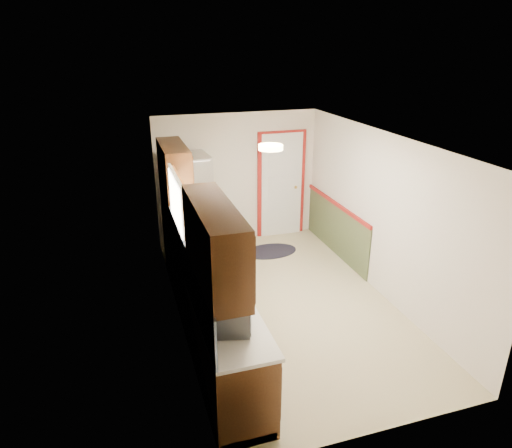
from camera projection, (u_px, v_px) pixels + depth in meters
room_shell at (286, 227)px, 6.22m from camera, size 3.20×5.20×2.52m
kitchen_run at (202, 275)px, 5.76m from camera, size 0.63×4.00×2.20m
back_wall_trim at (293, 194)px, 8.57m from camera, size 1.12×2.30×2.08m
ceiling_fixture at (271, 147)px, 5.53m from camera, size 0.30×0.30×0.06m
microwave at (230, 306)px, 4.47m from camera, size 0.46×0.66×0.40m
refrigerator at (188, 207)px, 7.83m from camera, size 0.80×0.78×1.82m
rug at (270, 251)px, 8.30m from camera, size 1.00×0.67×0.01m
cooktop at (191, 234)px, 6.65m from camera, size 0.46×0.55×0.02m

